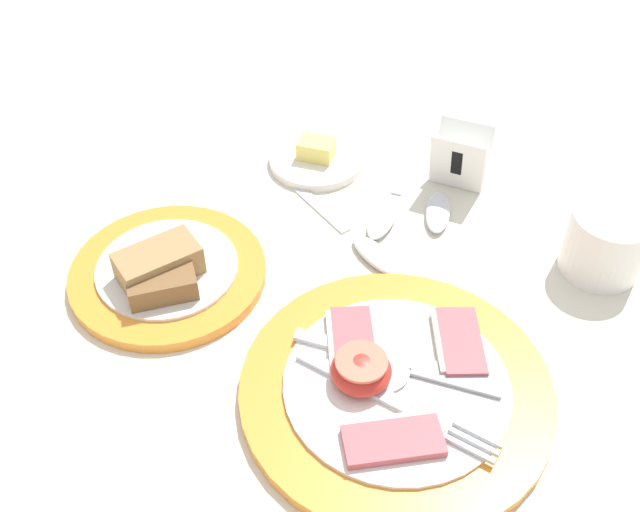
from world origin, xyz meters
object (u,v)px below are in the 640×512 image
object	(u,v)px
breakfast_plate	(393,386)
butter_dish	(316,158)
teaspoon_by_saucer	(436,229)
teaspoon_near_cup	(360,241)
teaspoon_stray	(390,204)
number_card	(459,159)
bread_plate	(166,272)
sugar_cup	(606,241)

from	to	relation	value
breakfast_plate	butter_dish	distance (m)	0.33
butter_dish	teaspoon_by_saucer	world-z (taller)	butter_dish
teaspoon_near_cup	teaspoon_stray	world-z (taller)	same
butter_dish	number_card	bearing A→B (deg)	13.28
breakfast_plate	number_card	bearing A→B (deg)	100.29
bread_plate	butter_dish	distance (m)	0.24
number_card	teaspoon_near_cup	world-z (taller)	number_card
sugar_cup	teaspoon_by_saucer	size ratio (longest dim) A/B	0.41
number_card	teaspoon_stray	world-z (taller)	number_card
number_card	teaspoon_stray	distance (m)	0.09
sugar_cup	butter_dish	world-z (taller)	sugar_cup
sugar_cup	butter_dish	size ratio (longest dim) A/B	0.71
sugar_cup	teaspoon_near_cup	size ratio (longest dim) A/B	0.43
teaspoon_near_cup	breakfast_plate	bearing A→B (deg)	-29.23
number_card	butter_dish	bearing A→B (deg)	-172.54
breakfast_plate	number_card	distance (m)	0.30
breakfast_plate	number_card	size ratio (longest dim) A/B	3.65
sugar_cup	teaspoon_stray	bearing A→B (deg)	-176.66
teaspoon_by_saucer	teaspoon_near_cup	xyz separation A→B (m)	(-0.06, -0.05, 0.00)
breakfast_plate	butter_dish	size ratio (longest dim) A/B	2.44
sugar_cup	teaspoon_stray	distance (m)	0.22
butter_dish	teaspoon_near_cup	distance (m)	0.15
sugar_cup	teaspoon_near_cup	distance (m)	0.24
butter_dish	breakfast_plate	bearing A→B (deg)	-50.38
sugar_cup	bread_plate	bearing A→B (deg)	-149.43
bread_plate	teaspoon_near_cup	size ratio (longest dim) A/B	1.07
number_card	teaspoon_near_cup	distance (m)	0.15
number_card	teaspoon_by_saucer	xyz separation A→B (m)	(0.01, -0.08, -0.03)
sugar_cup	teaspoon_by_saucer	xyz separation A→B (m)	(-0.16, -0.03, -0.03)
teaspoon_by_saucer	butter_dish	bearing A→B (deg)	56.71
teaspoon_by_saucer	teaspoon_near_cup	distance (m)	0.08
sugar_cup	number_card	size ratio (longest dim) A/B	1.06
bread_plate	teaspoon_near_cup	distance (m)	0.20
sugar_cup	number_card	distance (m)	0.18
sugar_cup	teaspoon_near_cup	bearing A→B (deg)	-159.99
breakfast_plate	butter_dish	bearing A→B (deg)	129.62
bread_plate	sugar_cup	size ratio (longest dim) A/B	2.49
teaspoon_near_cup	teaspoon_by_saucer	bearing A→B (deg)	67.31
teaspoon_near_cup	butter_dish	bearing A→B (deg)	162.39
butter_dish	teaspoon_stray	xyz separation A→B (m)	(0.11, -0.03, -0.00)
teaspoon_near_cup	bread_plate	bearing A→B (deg)	-110.42
sugar_cup	teaspoon_near_cup	world-z (taller)	sugar_cup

